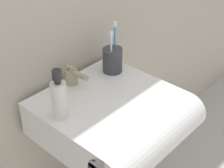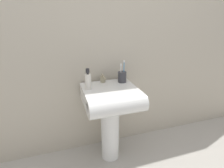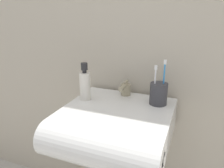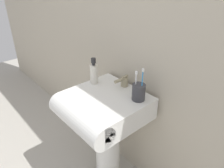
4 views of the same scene
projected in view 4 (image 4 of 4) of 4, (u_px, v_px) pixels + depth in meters
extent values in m
cube|color=#B7AD99|center=(139.00, 20.00, 1.33)|extent=(5.00, 0.05, 2.40)
cylinder|color=white|center=(108.00, 148.00, 1.61)|extent=(0.18, 0.18, 0.62)
cube|color=white|center=(107.00, 105.00, 1.42)|extent=(0.48, 0.43, 0.15)
cylinder|color=white|center=(79.00, 119.00, 1.30)|extent=(0.48, 0.15, 0.15)
cylinder|color=tan|center=(124.00, 82.00, 1.48)|extent=(0.05, 0.05, 0.06)
cylinder|color=tan|center=(120.00, 80.00, 1.44)|extent=(0.02, 0.09, 0.02)
cube|color=tan|center=(125.00, 77.00, 1.46)|extent=(0.01, 0.06, 0.01)
cylinder|color=#38383D|center=(139.00, 92.00, 1.32)|extent=(0.08, 0.08, 0.10)
cylinder|color=white|center=(136.00, 86.00, 1.31)|extent=(0.01, 0.01, 0.15)
cube|color=white|center=(136.00, 73.00, 1.27)|extent=(0.01, 0.01, 0.02)
cylinder|color=#338CD8|center=(142.00, 85.00, 1.29)|extent=(0.01, 0.01, 0.18)
cube|color=white|center=(143.00, 70.00, 1.24)|extent=(0.01, 0.01, 0.02)
cylinder|color=silver|center=(94.00, 74.00, 1.50)|extent=(0.05, 0.05, 0.14)
cylinder|color=#262628|center=(94.00, 64.00, 1.46)|extent=(0.02, 0.02, 0.01)
cylinder|color=#262628|center=(93.00, 61.00, 1.45)|extent=(0.03, 0.03, 0.03)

